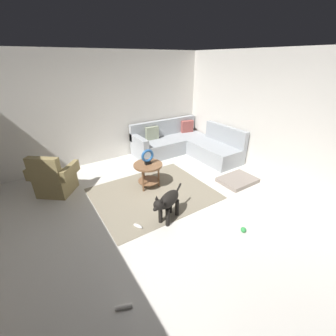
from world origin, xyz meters
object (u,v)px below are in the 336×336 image
(armchair, at_px, (54,179))
(dog_toy_bone, at_px, (138,226))
(sectional_couch, at_px, (186,144))
(torus_sculpture, at_px, (148,157))
(side_table, at_px, (148,169))
(dog_toy_rope, at_px, (124,307))
(dog_toy_ball, at_px, (243,230))
(dog, at_px, (168,202))
(dog_bed_mat, at_px, (238,180))

(armchair, xyz_separation_m, dog_toy_bone, (0.93, -1.86, -0.29))
(sectional_couch, bearing_deg, torus_sculpture, -149.90)
(armchair, distance_m, side_table, 1.89)
(dog_toy_rope, distance_m, dog_toy_bone, 1.31)
(sectional_couch, relative_size, side_table, 3.75)
(dog_toy_rope, relative_size, dog_toy_bone, 1.07)
(dog_toy_rope, bearing_deg, side_table, 55.01)
(side_table, height_order, dog_toy_bone, side_table)
(sectional_couch, height_order, dog_toy_ball, sectional_couch)
(dog_toy_bone, bearing_deg, side_table, 53.21)
(torus_sculpture, bearing_deg, side_table, 75.96)
(side_table, relative_size, torus_sculpture, 1.84)
(torus_sculpture, distance_m, dog, 1.22)
(sectional_couch, relative_size, dog, 2.85)
(dog_bed_mat, bearing_deg, armchair, 153.46)
(dog_bed_mat, relative_size, dog_toy_rope, 4.16)
(sectional_couch, height_order, side_table, sectional_couch)
(dog_toy_rope, bearing_deg, armchair, 94.06)
(dog_bed_mat, relative_size, dog_toy_ball, 9.05)
(dog, bearing_deg, dog_bed_mat, -108.38)
(side_table, height_order, dog_toy_rope, side_table)
(armchair, relative_size, dog, 1.26)
(side_table, height_order, dog, dog)
(dog_bed_mat, distance_m, dog_toy_ball, 1.64)
(side_table, xyz_separation_m, dog, (-0.27, -1.15, -0.04))
(armchair, bearing_deg, dog_bed_mat, 12.27)
(sectional_couch, distance_m, dog_toy_bone, 3.29)
(armchair, bearing_deg, dog, -15.03)
(dog, height_order, dog_toy_ball, dog)
(armchair, xyz_separation_m, dog_toy_ball, (2.29, -2.88, -0.28))
(armchair, relative_size, torus_sculpture, 3.07)
(torus_sculpture, xyz_separation_m, dog_toy_bone, (-0.78, -1.04, -0.68))
(armchair, xyz_separation_m, dog, (1.44, -1.97, 0.05))
(dog_bed_mat, bearing_deg, dog_toy_ball, -135.86)
(sectional_couch, height_order, dog_bed_mat, sectional_couch)
(dog, bearing_deg, side_table, -37.96)
(torus_sculpture, relative_size, dog_bed_mat, 0.41)
(torus_sculpture, xyz_separation_m, dog_bed_mat, (1.77, -0.91, -0.67))
(sectional_couch, distance_m, armchair, 3.48)
(sectional_couch, bearing_deg, dog_bed_mat, -90.16)
(sectional_couch, distance_m, dog_toy_ball, 3.31)
(dog, xyz_separation_m, dog_toy_bone, (-0.51, 0.11, -0.35))
(side_table, height_order, dog_bed_mat, side_table)
(armchair, distance_m, dog_toy_bone, 2.10)
(torus_sculpture, distance_m, dog_toy_ball, 2.24)
(dog_bed_mat, distance_m, dog_toy_bone, 2.55)
(dog_toy_ball, bearing_deg, side_table, 105.99)
(dog_bed_mat, xyz_separation_m, dog, (-2.03, -0.23, 0.33))
(dog_toy_rope, bearing_deg, dog_toy_ball, 2.14)
(sectional_couch, xyz_separation_m, torus_sculpture, (-1.77, -1.03, 0.42))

